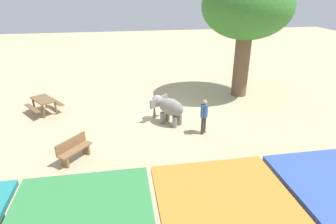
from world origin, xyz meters
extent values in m
plane|color=tan|center=(0.00, 0.00, 0.00)|extent=(60.00, 60.00, 0.00)
cylinder|color=gray|center=(-0.03, 1.08, 0.27)|extent=(0.24, 0.24, 0.54)
cylinder|color=gray|center=(-0.32, 0.83, 0.27)|extent=(0.24, 0.24, 0.54)
cylinder|color=gray|center=(-0.52, 1.64, 0.27)|extent=(0.24, 0.24, 0.54)
cylinder|color=gray|center=(-0.81, 1.39, 0.27)|extent=(0.24, 0.24, 0.54)
ellipsoid|color=gray|center=(-0.42, 1.24, 0.87)|extent=(1.42, 1.48, 0.82)
sphere|color=gray|center=(0.13, 0.60, 0.97)|extent=(0.58, 0.58, 0.58)
cone|color=gray|center=(0.28, 0.44, 0.46)|extent=(0.18, 0.18, 0.92)
cube|color=gray|center=(0.37, 0.92, 0.97)|extent=(0.40, 0.37, 0.44)
cube|color=gray|center=(-0.21, 0.42, 0.97)|extent=(0.40, 0.37, 0.44)
cylinder|color=#3F3833|center=(-1.62, 2.49, 0.41)|extent=(0.14, 0.14, 0.82)
cylinder|color=#3F3833|center=(-1.74, 2.36, 0.41)|extent=(0.14, 0.14, 0.82)
cylinder|color=#33598C|center=(-1.68, 2.42, 1.11)|extent=(0.32, 0.32, 0.58)
sphere|color=tan|center=(-1.68, 2.42, 1.51)|extent=(0.22, 0.22, 0.22)
cylinder|color=#33598C|center=(-1.54, 2.58, 1.12)|extent=(0.09, 0.09, 0.55)
cylinder|color=#33598C|center=(-1.82, 2.27, 1.12)|extent=(0.09, 0.09, 0.55)
cylinder|color=brown|center=(-5.18, -2.04, 1.87)|extent=(0.90, 0.90, 3.73)
ellipsoid|color=#387A2D|center=(-5.18, -2.04, 5.08)|extent=(5.00, 4.58, 3.54)
cube|color=olive|center=(3.70, 3.71, 0.45)|extent=(1.22, 1.32, 0.06)
cube|color=olive|center=(3.83, 3.60, 0.68)|extent=(0.96, 1.10, 0.40)
cube|color=olive|center=(3.36, 3.32, 0.21)|extent=(0.33, 0.30, 0.42)
cube|color=olive|center=(4.04, 4.11, 0.21)|extent=(0.33, 0.30, 0.42)
cube|color=brown|center=(5.84, -1.14, 0.75)|extent=(1.52, 1.69, 0.06)
cylinder|color=brown|center=(5.23, -0.84, 0.36)|extent=(0.10, 0.10, 0.72)
cylinder|color=brown|center=(5.75, -0.47, 0.36)|extent=(0.10, 0.10, 0.72)
cylinder|color=brown|center=(5.92, -1.82, 0.36)|extent=(0.10, 0.10, 0.72)
cylinder|color=brown|center=(6.45, -1.45, 0.36)|extent=(0.10, 0.10, 0.72)
cube|color=brown|center=(5.33, -1.50, 0.44)|extent=(1.06, 1.36, 0.05)
cube|color=brown|center=(6.34, -0.79, 0.44)|extent=(1.06, 1.36, 0.05)
cylinder|color=gray|center=(-1.66, 8.70, 1.20)|extent=(0.10, 0.10, 2.40)
cube|color=orange|center=(0.04, 9.51, 2.46)|extent=(2.50, 2.50, 0.12)
cylinder|color=gray|center=(-0.86, 8.70, 1.20)|extent=(0.10, 0.10, 2.40)
cube|color=#388C47|center=(2.64, 9.51, 2.46)|extent=(2.50, 2.50, 0.12)
camera|label=1|loc=(1.77, 13.41, 6.10)|focal=30.51mm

